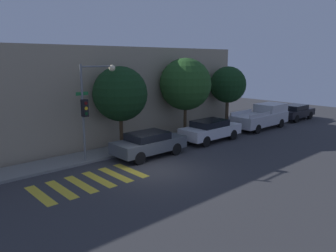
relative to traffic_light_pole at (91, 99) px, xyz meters
name	(u,v)px	position (x,y,z in m)	size (l,w,h in m)	color
ground_plane	(154,170)	(1.55, -3.37, -3.48)	(60.00, 60.00, 0.00)	#333335
sidewalk	(110,152)	(1.55, 0.84, -3.41)	(26.00, 2.03, 0.14)	slate
building_row	(73,95)	(1.55, 5.26, -0.30)	(26.00, 6.00, 6.36)	gray
crosswalk	(90,182)	(-1.67, -2.57, -3.48)	(5.06, 2.60, 0.00)	gold
traffic_light_pole	(91,99)	(0.00, 0.00, 0.00)	(2.42, 0.56, 5.32)	slate
sedan_near_corner	(149,143)	(2.90, -1.27, -2.70)	(4.35, 1.88, 1.44)	#4C5156
sedan_middle	(211,130)	(8.34, -1.27, -2.68)	(4.61, 1.85, 1.47)	silver
pickup_truck	(262,116)	(14.80, -1.27, -2.51)	(5.54, 2.00, 1.91)	#BCBCC1
sedan_far_end	(295,112)	(20.36, -1.27, -2.71)	(4.39, 1.80, 1.41)	black
tree_near_corner	(120,94)	(2.49, 0.92, 0.02)	(3.31, 3.31, 5.16)	#42301E
tree_midblock	(185,84)	(8.05, 0.92, 0.32)	(3.70, 3.70, 5.65)	#4C3823
tree_far_end	(228,85)	(12.94, 0.92, 0.03)	(2.94, 2.94, 4.99)	brown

